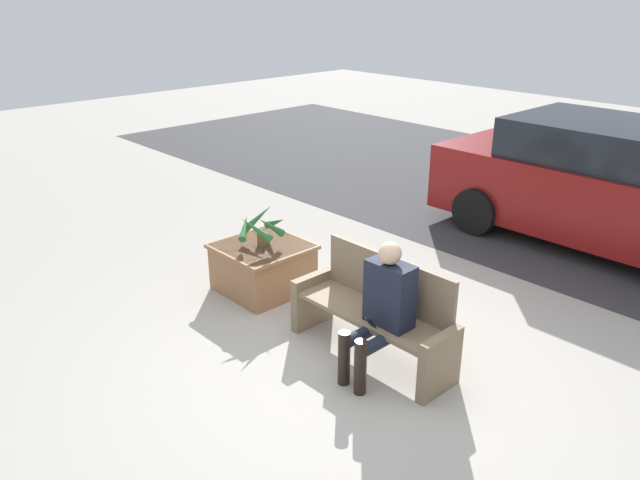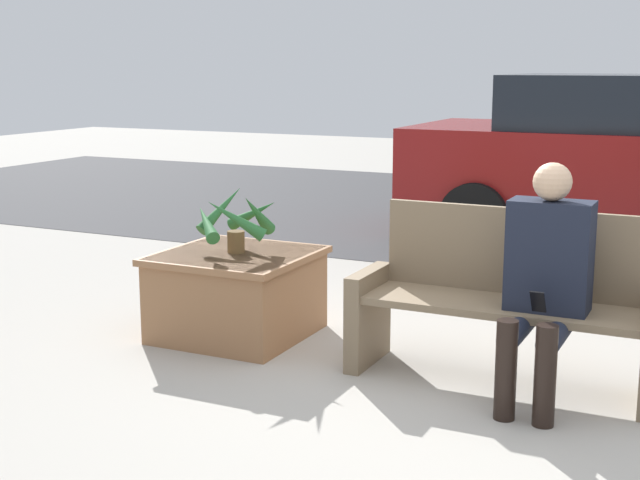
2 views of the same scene
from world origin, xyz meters
The scene contains 7 objects.
ground_plane centered at (0.00, 0.00, 0.00)m, with size 30.00×30.00×0.00m, color #ADA89E.
road_surface centered at (0.00, 5.75, 0.00)m, with size 20.00×6.00×0.01m, color #38383A.
bench centered at (-0.01, 0.36, 0.42)m, with size 1.63×0.49×0.92m.
person_seated centered at (0.22, 0.17, 0.65)m, with size 0.42×0.60×1.21m.
planter_box centered at (-1.73, 0.43, 0.29)m, with size 0.90×0.91×0.53m.
potted_plant centered at (-1.73, 0.42, 0.75)m, with size 0.57×0.54×0.41m.
parked_car centered at (0.19, 4.46, 0.78)m, with size 4.23×1.98×1.59m.
Camera 2 is at (1.09, -4.23, 1.69)m, focal length 50.00 mm.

